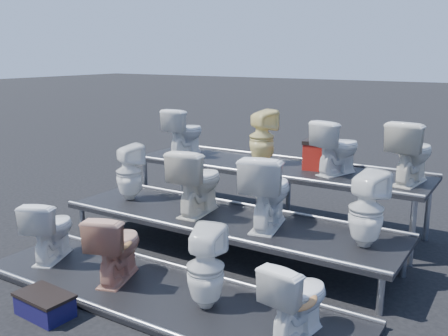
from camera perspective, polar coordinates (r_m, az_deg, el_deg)
The scene contains 18 objects.
ground at distance 6.21m, azimuth 0.32°, elevation -9.80°, with size 80.00×80.00×0.00m, color black.
tier_front at distance 5.23m, azimuth -7.35°, elevation -14.12°, with size 4.20×1.20×0.06m, color black.
tier_mid at distance 6.12m, azimuth 0.33°, elevation -7.82°, with size 4.20×1.20×0.46m, color black.
tier_back at distance 7.14m, azimuth 5.78°, elevation -3.12°, with size 4.20×1.20×0.86m, color black.
toilet_0 at distance 6.15m, azimuth -19.23°, elevation -6.58°, with size 0.41×0.71×0.73m, color white.
toilet_1 at distance 5.42m, azimuth -12.23°, elevation -8.67°, with size 0.42×0.73×0.75m, color tan.
toilet_2 at distance 4.74m, azimuth -2.12°, elevation -11.30°, with size 0.36×0.36×0.79m, color white.
toilet_3 at distance 4.37m, azimuth 8.33°, elevation -14.43°, with size 0.38×0.67×0.69m, color white.
toilet_4 at distance 6.84m, azimuth -10.81°, elevation -0.46°, with size 0.34×0.35×0.76m, color white.
toilet_5 at distance 6.15m, azimuth -3.05°, elevation -1.46°, with size 0.46×0.81×0.82m, color silver.
toilet_6 at distance 5.67m, azimuth 5.00°, elevation -2.57°, with size 0.48×0.84×0.86m, color white.
toilet_7 at distance 5.29m, azimuth 15.97°, elevation -4.56°, with size 0.36×0.36×0.79m, color white.
toilet_8 at distance 7.76m, azimuth -4.52°, elevation 4.19°, with size 0.40×0.71×0.72m, color white.
toilet_9 at distance 7.06m, azimuth 4.36°, elevation 3.53°, with size 0.35×0.36×0.78m, color #F3E190.
toilet_10 at distance 6.64m, azimuth 12.79°, elevation 2.35°, with size 0.40×0.70×0.71m, color white.
toilet_11 at distance 6.40m, azimuth 20.60°, elevation 1.72°, with size 0.43×0.76×0.77m, color silver.
red_crate at distance 6.90m, azimuth 11.31°, elevation 1.30°, with size 0.49×0.39×0.35m, color maroon.
step_stool at distance 5.13m, azimuth -19.78°, elevation -14.63°, with size 0.53×0.32×0.19m, color #110E34.
Camera 1 is at (2.98, -4.88, 2.41)m, focal length 40.00 mm.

